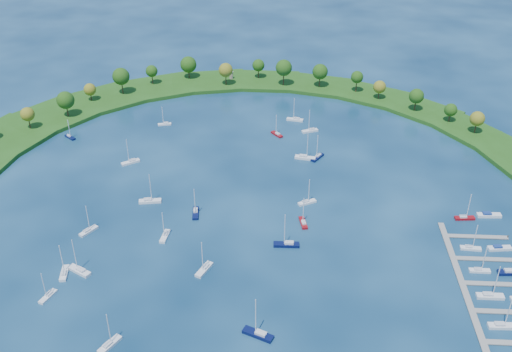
# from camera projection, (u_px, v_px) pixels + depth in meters

# --- Properties ---
(ground) EXTENTS (700.00, 700.00, 0.00)m
(ground) POSITION_uv_depth(u_px,v_px,m) (243.00, 190.00, 251.89)
(ground) COLOR #07213E
(ground) RESTS_ON ground
(breakwater) EXTENTS (286.74, 247.64, 2.00)m
(breakwater) POSITION_uv_depth(u_px,v_px,m) (157.00, 132.00, 295.22)
(breakwater) COLOR #235115
(breakwater) RESTS_ON ground
(breakwater_trees) EXTENTS (241.46, 94.18, 15.32)m
(breakwater_trees) POSITION_uv_depth(u_px,v_px,m) (227.00, 83.00, 324.40)
(breakwater_trees) COLOR #382314
(breakwater_trees) RESTS_ON breakwater
(harbor_tower) EXTENTS (2.60, 2.60, 4.48)m
(harbor_tower) POSITION_uv_depth(u_px,v_px,m) (231.00, 75.00, 351.30)
(harbor_tower) COLOR gray
(harbor_tower) RESTS_ON breakwater
(dock_system) EXTENTS (24.28, 82.00, 1.60)m
(dock_system) POSITION_uv_depth(u_px,v_px,m) (489.00, 297.00, 195.46)
(dock_system) COLOR gray
(dock_system) RESTS_ON ground
(moored_boat_0) EXTENTS (9.50, 2.76, 13.92)m
(moored_boat_0) POSITION_uv_depth(u_px,v_px,m) (287.00, 244.00, 218.70)
(moored_boat_0) COLOR #09113D
(moored_boat_0) RESTS_ON ground
(moored_boat_1) EXTENTS (3.23, 8.57, 12.29)m
(moored_boat_1) POSITION_uv_depth(u_px,v_px,m) (196.00, 212.00, 236.13)
(moored_boat_1) COLOR #09113D
(moored_boat_1) RESTS_ON ground
(moored_boat_2) EXTENTS (4.47, 7.43, 10.57)m
(moored_boat_2) POSITION_uv_depth(u_px,v_px,m) (48.00, 295.00, 195.39)
(moored_boat_2) COLOR white
(moored_boat_2) RESTS_ON ground
(moored_boat_3) EXTENTS (10.04, 6.45, 14.36)m
(moored_boat_3) POSITION_uv_depth(u_px,v_px,m) (258.00, 334.00, 180.88)
(moored_boat_3) COLOR #09113D
(moored_boat_3) RESTS_ON ground
(moored_boat_4) EXTENTS (6.48, 8.26, 12.25)m
(moored_boat_4) POSITION_uv_depth(u_px,v_px,m) (318.00, 157.00, 274.51)
(moored_boat_4) COLOR #09113D
(moored_boat_4) RESTS_ON ground
(moored_boat_5) EXTENTS (9.79, 4.30, 13.92)m
(moored_boat_5) POSITION_uv_depth(u_px,v_px,m) (305.00, 157.00, 274.05)
(moored_boat_5) COLOR white
(moored_boat_5) RESTS_ON ground
(moored_boat_6) EXTENTS (3.55, 8.36, 11.91)m
(moored_boat_6) POSITION_uv_depth(u_px,v_px,m) (64.00, 272.00, 205.15)
(moored_boat_6) COLOR white
(moored_boat_6) RESTS_ON ground
(moored_boat_7) EXTENTS (3.61, 8.02, 11.38)m
(moored_boat_7) POSITION_uv_depth(u_px,v_px,m) (303.00, 222.00, 230.48)
(moored_boat_7) COLOR maroon
(moored_boat_7) RESTS_ON ground
(moored_boat_8) EXTENTS (7.01, 3.36, 9.94)m
(moored_boat_8) POSITION_uv_depth(u_px,v_px,m) (165.00, 123.00, 304.12)
(moored_boat_8) COLOR white
(moored_boat_8) RESTS_ON ground
(moored_boat_9) EXTENTS (2.98, 8.08, 11.61)m
(moored_boat_9) POSITION_uv_depth(u_px,v_px,m) (165.00, 235.00, 223.26)
(moored_boat_9) COLOR white
(moored_boat_9) RESTS_ON ground
(moored_boat_11) EXTENTS (7.80, 5.51, 11.30)m
(moored_boat_11) POSITION_uv_depth(u_px,v_px,m) (307.00, 202.00, 242.65)
(moored_boat_11) COLOR white
(moored_boat_11) RESTS_ON ground
(moored_boat_12) EXTENTS (5.72, 8.87, 12.68)m
(moored_boat_12) POSITION_uv_depth(u_px,v_px,m) (204.00, 269.00, 206.87)
(moored_boat_12) COLOR white
(moored_boat_12) RESTS_ON ground
(moored_boat_13) EXTENTS (8.82, 3.99, 12.53)m
(moored_boat_13) POSITION_uv_depth(u_px,v_px,m) (295.00, 119.00, 308.39)
(moored_boat_13) COLOR white
(moored_boat_13) RESTS_ON ground
(moored_boat_14) EXTENTS (8.27, 6.78, 12.41)m
(moored_boat_14) POSITION_uv_depth(u_px,v_px,m) (131.00, 161.00, 270.73)
(moored_boat_14) COLOR white
(moored_boat_14) RESTS_ON ground
(moored_boat_15) EXTENTS (6.18, 8.31, 12.16)m
(moored_boat_15) POSITION_uv_depth(u_px,v_px,m) (109.00, 344.00, 177.48)
(moored_boat_15) COLOR white
(moored_boat_15) RESTS_ON ground
(moored_boat_16) EXTENTS (8.47, 5.17, 12.05)m
(moored_boat_16) POSITION_uv_depth(u_px,v_px,m) (310.00, 130.00, 297.56)
(moored_boat_16) COLOR white
(moored_boat_16) RESTS_ON ground
(moored_boat_17) EXTENTS (6.50, 5.75, 10.01)m
(moored_boat_17) POSITION_uv_depth(u_px,v_px,m) (70.00, 136.00, 291.76)
(moored_boat_17) COLOR #09113D
(moored_boat_17) RESTS_ON ground
(moored_boat_18) EXTENTS (6.29, 7.02, 10.86)m
(moored_boat_18) POSITION_uv_depth(u_px,v_px,m) (277.00, 134.00, 294.32)
(moored_boat_18) COLOR maroon
(moored_boat_18) RESTS_ON ground
(moored_boat_19) EXTENTS (6.12, 7.76, 11.52)m
(moored_boat_19) POSITION_uv_depth(u_px,v_px,m) (88.00, 230.00, 225.97)
(moored_boat_19) COLOR white
(moored_boat_19) RESTS_ON ground
(moored_boat_20) EXTENTS (9.34, 3.97, 13.30)m
(moored_boat_20) POSITION_uv_depth(u_px,v_px,m) (150.00, 200.00, 243.37)
(moored_boat_20) COLOR white
(moored_boat_20) RESTS_ON ground
(moored_boat_21) EXTENTS (9.35, 6.87, 13.65)m
(moored_boat_21) POSITION_uv_depth(u_px,v_px,m) (79.00, 270.00, 206.16)
(moored_boat_21) COLOR white
(moored_boat_21) RESTS_ON ground
(docked_boat_2) EXTENTS (8.75, 2.73, 12.75)m
(docked_boat_2) POSITION_uv_depth(u_px,v_px,m) (502.00, 325.00, 183.95)
(docked_boat_2) COLOR white
(docked_boat_2) RESTS_ON ground
(docked_boat_4) EXTENTS (8.92, 2.57, 13.08)m
(docked_boat_4) POSITION_uv_depth(u_px,v_px,m) (490.00, 295.00, 195.31)
(docked_boat_4) COLOR white
(docked_boat_4) RESTS_ON ground
(docked_boat_6) EXTENTS (7.24, 2.08, 10.62)m
(docked_boat_6) POSITION_uv_depth(u_px,v_px,m) (480.00, 270.00, 206.41)
(docked_boat_6) COLOR white
(docked_boat_6) RESTS_ON ground
(docked_boat_7) EXTENTS (9.18, 3.09, 13.29)m
(docked_boat_7) POSITION_uv_depth(u_px,v_px,m) (511.00, 272.00, 205.42)
(docked_boat_7) COLOR #09113D
(docked_boat_7) RESTS_ON ground
(docked_boat_8) EXTENTS (7.58, 2.65, 10.95)m
(docked_boat_8) POSITION_uv_depth(u_px,v_px,m) (471.00, 247.00, 217.03)
(docked_boat_8) COLOR white
(docked_boat_8) RESTS_ON ground
(docked_boat_9) EXTENTS (8.87, 3.47, 1.76)m
(docked_boat_9) POSITION_uv_depth(u_px,v_px,m) (499.00, 248.00, 217.11)
(docked_boat_9) COLOR white
(docked_boat_9) RESTS_ON ground
(docked_boat_10) EXTENTS (7.97, 2.86, 11.47)m
(docked_boat_10) POSITION_uv_depth(u_px,v_px,m) (465.00, 217.00, 233.25)
(docked_boat_10) COLOR maroon
(docked_boat_10) RESTS_ON ground
(docked_boat_11) EXTENTS (9.47, 3.01, 1.91)m
(docked_boat_11) POSITION_uv_depth(u_px,v_px,m) (489.00, 215.00, 234.90)
(docked_boat_11) COLOR white
(docked_boat_11) RESTS_ON ground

